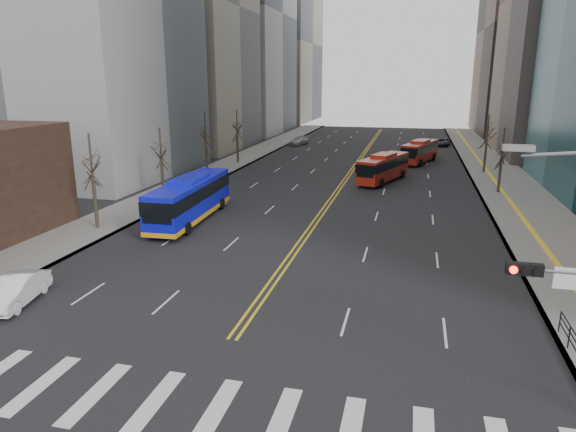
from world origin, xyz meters
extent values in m
plane|color=black|center=(0.00, 0.00, 0.00)|extent=(220.00, 220.00, 0.00)
cube|color=slate|center=(17.50, 45.00, 0.07)|extent=(7.00, 130.00, 0.15)
cube|color=slate|center=(-16.50, 45.00, 0.07)|extent=(5.00, 130.00, 0.15)
cube|color=silver|center=(-5.91, 0.00, 0.01)|extent=(0.70, 4.00, 0.01)
cube|color=silver|center=(-3.55, 0.00, 0.01)|extent=(0.70, 4.00, 0.01)
cube|color=silver|center=(-1.18, 0.00, 0.01)|extent=(0.70, 4.00, 0.01)
cube|color=silver|center=(1.18, 0.00, 0.01)|extent=(0.70, 4.00, 0.01)
cube|color=silver|center=(3.55, 0.00, 0.01)|extent=(0.70, 4.00, 0.01)
cube|color=gold|center=(-0.20, 55.00, 0.01)|extent=(0.15, 100.00, 0.01)
cube|color=gold|center=(0.20, 55.00, 0.01)|extent=(0.15, 100.00, 0.01)
cube|color=gray|center=(-31.00, 66.00, 22.00)|extent=(22.00, 22.00, 44.00)
cube|color=#97979A|center=(-30.00, 93.00, 24.00)|extent=(20.00, 26.00, 48.00)
cube|color=gray|center=(-29.00, 125.00, 20.00)|extent=(18.00, 30.00, 40.00)
cube|color=brown|center=(29.00, 103.00, 21.00)|extent=(18.00, 30.00, 42.00)
cube|color=black|center=(11.00, 2.00, 5.50)|extent=(1.10, 0.28, 0.38)
cylinder|color=#FF190C|center=(10.65, 1.84, 5.50)|extent=(0.24, 0.08, 0.24)
cylinder|color=black|center=(11.00, 1.84, 5.50)|extent=(0.24, 0.08, 0.24)
cylinder|color=black|center=(11.35, 1.84, 5.50)|extent=(0.24, 0.08, 0.24)
cube|color=white|center=(12.30, 2.00, 5.30)|extent=(0.90, 0.06, 0.70)
cube|color=#999993|center=(10.40, 2.00, 9.30)|extent=(0.90, 0.35, 0.18)
cylinder|color=black|center=(14.30, 7.50, 0.65)|extent=(0.06, 0.06, 1.00)
cylinder|color=black|center=(14.30, 9.00, 0.65)|extent=(0.06, 0.06, 1.00)
cylinder|color=black|center=(-16.00, 19.00, 1.95)|extent=(0.28, 0.28, 3.90)
cylinder|color=black|center=(-16.00, 30.00, 1.80)|extent=(0.28, 0.28, 3.60)
cylinder|color=black|center=(-16.00, 41.00, 2.00)|extent=(0.28, 0.28, 4.00)
cylinder|color=black|center=(-16.00, 52.00, 1.90)|extent=(0.28, 0.28, 3.80)
cylinder|color=black|center=(16.00, 40.00, 1.75)|extent=(0.28, 0.28, 3.50)
cylinder|color=black|center=(16.00, 52.00, 1.88)|extent=(0.28, 0.28, 3.75)
cube|color=#0E13D8|center=(-10.02, 23.09, 1.82)|extent=(3.07, 12.46, 2.95)
cube|color=black|center=(-10.02, 23.09, 2.39)|extent=(3.13, 12.48, 1.06)
cube|color=#0E13D8|center=(-10.02, 23.09, 3.40)|extent=(2.23, 4.41, 0.40)
cube|color=#F6A30C|center=(-10.02, 23.09, 0.55)|extent=(3.13, 12.48, 0.35)
cylinder|color=black|center=(-11.15, 19.08, 0.50)|extent=(0.34, 1.01, 1.00)
cylinder|color=black|center=(-8.57, 19.19, 0.50)|extent=(0.34, 1.01, 1.00)
cylinder|color=black|center=(-11.47, 26.99, 0.50)|extent=(0.34, 1.01, 1.00)
cylinder|color=black|center=(-8.89, 27.10, 0.50)|extent=(0.34, 1.01, 1.00)
cube|color=#A52011|center=(4.25, 43.24, 1.61)|extent=(5.29, 10.08, 2.53)
cube|color=black|center=(4.25, 43.24, 2.13)|extent=(5.35, 10.12, 0.92)
cube|color=#A52011|center=(4.25, 43.24, 2.98)|extent=(2.81, 3.85, 0.40)
cylinder|color=black|center=(2.17, 40.60, 0.50)|extent=(0.60, 1.04, 1.00)
cylinder|color=black|center=(4.30, 39.88, 0.50)|extent=(0.60, 1.04, 1.00)
cylinder|color=black|center=(4.19, 46.59, 0.50)|extent=(0.60, 1.04, 1.00)
cylinder|color=black|center=(6.32, 45.87, 0.50)|extent=(0.60, 1.04, 1.00)
cube|color=#A52011|center=(8.29, 58.03, 1.59)|extent=(5.02, 9.93, 2.48)
cube|color=black|center=(8.29, 58.03, 2.10)|extent=(5.08, 9.97, 0.90)
cube|color=#A52011|center=(8.29, 58.03, 2.93)|extent=(2.70, 3.77, 0.40)
cylinder|color=black|center=(6.31, 55.39, 0.50)|extent=(0.59, 1.04, 1.00)
cylinder|color=black|center=(8.42, 54.73, 0.50)|extent=(0.59, 1.04, 1.00)
cylinder|color=black|center=(8.17, 61.32, 0.50)|extent=(0.59, 1.04, 1.00)
cylinder|color=black|center=(10.28, 60.66, 0.50)|extent=(0.59, 1.04, 1.00)
imported|color=white|center=(-12.08, 6.00, 0.74)|extent=(2.40, 4.70, 1.48)
imported|color=black|center=(5.89, 54.34, 0.66)|extent=(2.70, 4.17, 1.32)
imported|color=#9C9CA2|center=(-12.05, 73.10, 0.71)|extent=(3.12, 5.22, 1.42)
imported|color=black|center=(12.29, 77.72, 0.63)|extent=(2.88, 4.83, 1.26)
camera|label=1|loc=(7.35, -14.49, 11.32)|focal=32.00mm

